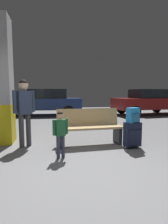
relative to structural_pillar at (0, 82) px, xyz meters
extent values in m
cube|color=slate|center=(1.75, 1.85, -1.62)|extent=(18.00, 18.00, 0.10)
cube|color=yellow|center=(0.00, 0.00, -1.07)|extent=(0.57, 0.57, 1.00)
cube|color=tan|center=(2.18, -0.62, -1.13)|extent=(1.62, 0.50, 0.05)
cube|color=tan|center=(2.17, -0.37, -0.89)|extent=(1.60, 0.18, 0.42)
cube|color=black|center=(1.46, -0.65, -1.36)|extent=(0.10, 0.40, 0.41)
cube|color=black|center=(2.90, -0.59, -1.36)|extent=(0.10, 0.40, 0.41)
cube|color=#191E33|center=(3.10, -1.02, -1.24)|extent=(0.40, 0.25, 0.56)
cube|color=#191E33|center=(3.12, -1.13, -1.30)|extent=(0.34, 0.07, 0.36)
cube|color=#A5A5AA|center=(3.09, -0.94, -0.97)|extent=(0.14, 0.04, 0.02)
cylinder|color=black|center=(2.93, -0.96, -1.54)|extent=(0.02, 0.05, 0.04)
cylinder|color=black|center=(3.25, -0.91, -1.54)|extent=(0.02, 0.05, 0.04)
cube|color=#268CD8|center=(3.10, -1.02, -0.79)|extent=(0.32, 0.24, 0.34)
cube|color=#23608E|center=(3.13, -1.11, -0.84)|extent=(0.23, 0.10, 0.19)
cylinder|color=black|center=(3.10, -1.02, -0.63)|extent=(0.06, 0.04, 0.02)
cylinder|color=#33384C|center=(1.46, -1.36, -1.34)|extent=(0.07, 0.07, 0.45)
cylinder|color=#33384C|center=(1.37, -1.39, -1.34)|extent=(0.07, 0.07, 0.45)
cube|color=#1E5933|center=(1.41, -1.38, -0.96)|extent=(0.21, 0.16, 0.32)
cylinder|color=#1E5933|center=(1.54, -1.34, -0.94)|extent=(0.05, 0.05, 0.30)
cylinder|color=#1E5933|center=(1.29, -1.42, -0.94)|extent=(0.05, 0.05, 0.30)
sphere|color=tan|center=(1.41, -1.38, -0.72)|extent=(0.13, 0.13, 0.13)
sphere|color=black|center=(1.41, -1.38, -0.70)|extent=(0.12, 0.12, 0.12)
cylinder|color=white|center=(1.32, -1.31, -0.94)|extent=(0.06, 0.06, 0.10)
cylinder|color=red|center=(1.32, -1.31, -0.87)|extent=(0.01, 0.01, 0.06)
cylinder|color=#38383D|center=(0.70, -0.40, -1.18)|extent=(0.12, 0.12, 0.78)
cylinder|color=#38383D|center=(0.55, -0.50, -1.18)|extent=(0.12, 0.12, 0.78)
cube|color=#2D3851|center=(0.62, -0.45, -0.51)|extent=(0.37, 0.34, 0.55)
cylinder|color=#2D3851|center=(0.81, -0.32, -0.48)|extent=(0.09, 0.09, 0.52)
cylinder|color=#2D3851|center=(0.44, -0.58, -0.48)|extent=(0.09, 0.09, 0.52)
sphere|color=beige|center=(0.62, -0.45, -0.11)|extent=(0.22, 0.22, 0.22)
sphere|color=black|center=(0.62, -0.45, -0.07)|extent=(0.20, 0.20, 0.20)
cube|color=maroon|center=(6.98, 4.98, -0.90)|extent=(4.23, 2.05, 0.64)
cube|color=black|center=(7.13, 4.99, -0.32)|extent=(2.23, 1.72, 0.52)
cylinder|color=black|center=(5.76, 4.07, -1.27)|extent=(0.62, 0.25, 0.60)
cylinder|color=black|center=(5.62, 5.66, -1.27)|extent=(0.62, 0.25, 0.60)
cylinder|color=black|center=(8.21, 5.89, -1.27)|extent=(0.62, 0.25, 0.60)
cube|color=navy|center=(0.94, 5.80, -0.90)|extent=(4.17, 1.87, 0.64)
cube|color=black|center=(1.09, 5.79, -0.32)|extent=(2.16, 1.63, 0.52)
cylinder|color=black|center=(-0.40, 5.05, -1.27)|extent=(0.61, 0.22, 0.60)
cylinder|color=black|center=(-0.33, 6.65, -1.27)|extent=(0.61, 0.22, 0.60)
cylinder|color=black|center=(2.20, 4.94, -1.27)|extent=(0.61, 0.22, 0.60)
cylinder|color=black|center=(2.27, 6.54, -1.27)|extent=(0.61, 0.22, 0.60)
camera|label=1|loc=(1.24, -4.78, -0.29)|focal=28.30mm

